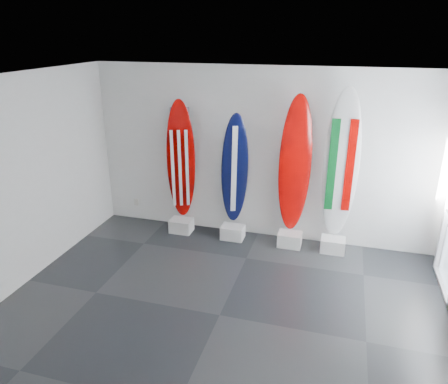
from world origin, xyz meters
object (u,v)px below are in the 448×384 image
(surfboard_navy, at_px, (235,170))
(surfboard_italy, at_px, (341,166))
(surfboard_usa, at_px, (181,161))
(surfboard_swiss, at_px, (295,166))

(surfboard_navy, height_order, surfboard_italy, surfboard_italy)
(surfboard_usa, height_order, surfboard_swiss, surfboard_swiss)
(surfboard_italy, bearing_deg, surfboard_swiss, 174.56)
(surfboard_usa, relative_size, surfboard_italy, 0.89)
(surfboard_navy, distance_m, surfboard_italy, 1.77)
(surfboard_navy, relative_size, surfboard_italy, 0.82)
(surfboard_usa, bearing_deg, surfboard_navy, -20.81)
(surfboard_navy, bearing_deg, surfboard_swiss, -21.98)
(surfboard_usa, relative_size, surfboard_swiss, 0.93)
(surfboard_swiss, bearing_deg, surfboard_navy, 162.71)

